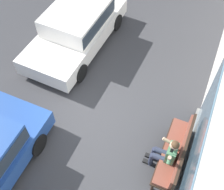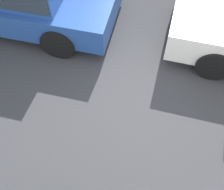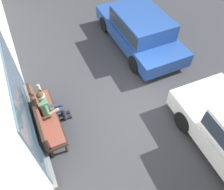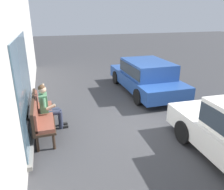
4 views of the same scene
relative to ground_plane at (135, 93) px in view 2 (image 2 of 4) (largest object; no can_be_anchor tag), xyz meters
The scene contains 1 object.
ground_plane is the anchor object (origin of this frame).
Camera 2 is at (-0.19, 2.60, 3.97)m, focal length 45.00 mm.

